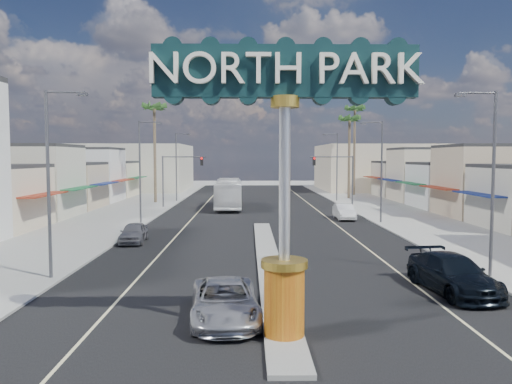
{
  "coord_description": "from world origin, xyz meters",
  "views": [
    {
      "loc": [
        -1.15,
        -13.67,
        5.87
      ],
      "look_at": [
        -0.74,
        12.58,
        4.03
      ],
      "focal_mm": 35.0,
      "sensor_mm": 36.0,
      "label": 1
    }
  ],
  "objects_px": {
    "traffic_signal_right": "(337,171)",
    "palm_right_mid": "(350,123)",
    "streetlight_r_mid": "(380,166)",
    "suv_left": "(225,301)",
    "city_bus": "(229,193)",
    "streetlight_l_far": "(177,163)",
    "suv_right": "(453,274)",
    "palm_left_far": "(154,112)",
    "streetlight_l_mid": "(142,166)",
    "gateway_sign": "(285,155)",
    "palm_right_far": "(355,114)",
    "streetlight_r_far": "(336,163)",
    "streetlight_l_near": "(52,174)",
    "streetlight_r_near": "(490,174)",
    "traffic_signal_left": "(179,171)",
    "car_parked_right": "(344,212)",
    "car_parked_left": "(134,233)"
  },
  "relations": [
    {
      "from": "car_parked_left",
      "to": "palm_left_far",
      "type": "bearing_deg",
      "value": 94.88
    },
    {
      "from": "streetlight_l_mid",
      "to": "suv_right",
      "type": "relative_size",
      "value": 1.61
    },
    {
      "from": "streetlight_l_far",
      "to": "suv_left",
      "type": "height_order",
      "value": "streetlight_l_far"
    },
    {
      "from": "traffic_signal_left",
      "to": "car_parked_right",
      "type": "distance_m",
      "value": 20.67
    },
    {
      "from": "streetlight_l_far",
      "to": "suv_right",
      "type": "height_order",
      "value": "streetlight_l_far"
    },
    {
      "from": "suv_left",
      "to": "suv_right",
      "type": "distance_m",
      "value": 10.36
    },
    {
      "from": "traffic_signal_right",
      "to": "streetlight_r_far",
      "type": "bearing_deg",
      "value": 81.14
    },
    {
      "from": "gateway_sign",
      "to": "palm_right_mid",
      "type": "distance_m",
      "value": 55.76
    },
    {
      "from": "streetlight_l_far",
      "to": "streetlight_r_near",
      "type": "relative_size",
      "value": 1.0
    },
    {
      "from": "suv_right",
      "to": "gateway_sign",
      "type": "bearing_deg",
      "value": -151.24
    },
    {
      "from": "traffic_signal_left",
      "to": "streetlight_l_mid",
      "type": "xyz_separation_m",
      "value": [
        -1.25,
        -13.99,
        0.79
      ]
    },
    {
      "from": "palm_right_far",
      "to": "suv_right",
      "type": "distance_m",
      "value": 56.2
    },
    {
      "from": "traffic_signal_right",
      "to": "palm_left_far",
      "type": "bearing_deg",
      "value": 164.85
    },
    {
      "from": "gateway_sign",
      "to": "car_parked_left",
      "type": "height_order",
      "value": "gateway_sign"
    },
    {
      "from": "streetlight_r_near",
      "to": "car_parked_right",
      "type": "bearing_deg",
      "value": 96.29
    },
    {
      "from": "suv_left",
      "to": "gateway_sign",
      "type": "bearing_deg",
      "value": -48.68
    },
    {
      "from": "streetlight_r_mid",
      "to": "suv_left",
      "type": "relative_size",
      "value": 1.75
    },
    {
      "from": "streetlight_r_near",
      "to": "gateway_sign",
      "type": "bearing_deg",
      "value": -142.45
    },
    {
      "from": "traffic_signal_right",
      "to": "palm_right_far",
      "type": "bearing_deg",
      "value": 72.1
    },
    {
      "from": "streetlight_r_mid",
      "to": "car_parked_right",
      "type": "xyz_separation_m",
      "value": [
        -2.53,
        2.92,
        -4.34
      ]
    },
    {
      "from": "palm_right_mid",
      "to": "traffic_signal_left",
      "type": "bearing_deg",
      "value": -151.58
    },
    {
      "from": "gateway_sign",
      "to": "streetlight_r_far",
      "type": "height_order",
      "value": "gateway_sign"
    },
    {
      "from": "streetlight_l_far",
      "to": "suv_right",
      "type": "distance_m",
      "value": 48.26
    },
    {
      "from": "gateway_sign",
      "to": "streetlight_l_mid",
      "type": "height_order",
      "value": "gateway_sign"
    },
    {
      "from": "traffic_signal_left",
      "to": "palm_right_far",
      "type": "relative_size",
      "value": 0.43
    },
    {
      "from": "streetlight_l_mid",
      "to": "city_bus",
      "type": "xyz_separation_m",
      "value": [
        7.04,
        13.38,
        -3.37
      ]
    },
    {
      "from": "palm_left_far",
      "to": "palm_right_mid",
      "type": "xyz_separation_m",
      "value": [
        26.0,
        6.0,
        -0.9
      ]
    },
    {
      "from": "city_bus",
      "to": "suv_right",
      "type": "bearing_deg",
      "value": -74.05
    },
    {
      "from": "streetlight_l_far",
      "to": "car_parked_left",
      "type": "relative_size",
      "value": 2.22
    },
    {
      "from": "gateway_sign",
      "to": "streetlight_l_mid",
      "type": "bearing_deg",
      "value": 110.42
    },
    {
      "from": "palm_right_mid",
      "to": "suv_left",
      "type": "relative_size",
      "value": 2.36
    },
    {
      "from": "streetlight_r_far",
      "to": "palm_left_far",
      "type": "relative_size",
      "value": 0.69
    },
    {
      "from": "traffic_signal_right",
      "to": "palm_right_mid",
      "type": "relative_size",
      "value": 0.5
    },
    {
      "from": "traffic_signal_right",
      "to": "suv_left",
      "type": "bearing_deg",
      "value": -105.59
    },
    {
      "from": "gateway_sign",
      "to": "streetlight_r_near",
      "type": "distance_m",
      "value": 13.19
    },
    {
      "from": "gateway_sign",
      "to": "traffic_signal_left",
      "type": "bearing_deg",
      "value": 102.33
    },
    {
      "from": "city_bus",
      "to": "streetlight_r_near",
      "type": "bearing_deg",
      "value": -68.75
    },
    {
      "from": "streetlight_l_near",
      "to": "suv_left",
      "type": "height_order",
      "value": "streetlight_l_near"
    },
    {
      "from": "streetlight_l_far",
      "to": "suv_left",
      "type": "distance_m",
      "value": 49.02
    },
    {
      "from": "streetlight_l_near",
      "to": "palm_left_far",
      "type": "distance_m",
      "value": 40.59
    },
    {
      "from": "city_bus",
      "to": "palm_right_mid",
      "type": "bearing_deg",
      "value": 36.32
    },
    {
      "from": "traffic_signal_left",
      "to": "car_parked_right",
      "type": "height_order",
      "value": "traffic_signal_left"
    },
    {
      "from": "streetlight_r_mid",
      "to": "suv_right",
      "type": "relative_size",
      "value": 1.61
    },
    {
      "from": "streetlight_l_mid",
      "to": "suv_left",
      "type": "height_order",
      "value": "streetlight_l_mid"
    },
    {
      "from": "gateway_sign",
      "to": "palm_right_mid",
      "type": "height_order",
      "value": "palm_right_mid"
    },
    {
      "from": "gateway_sign",
      "to": "car_parked_right",
      "type": "distance_m",
      "value": 32.35
    },
    {
      "from": "traffic_signal_left",
      "to": "streetlight_l_far",
      "type": "bearing_deg",
      "value": 98.86
    },
    {
      "from": "traffic_signal_right",
      "to": "city_bus",
      "type": "height_order",
      "value": "traffic_signal_right"
    },
    {
      "from": "streetlight_l_far",
      "to": "palm_right_mid",
      "type": "distance_m",
      "value": 24.41
    },
    {
      "from": "streetlight_l_far",
      "to": "city_bus",
      "type": "height_order",
      "value": "streetlight_l_far"
    }
  ]
}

